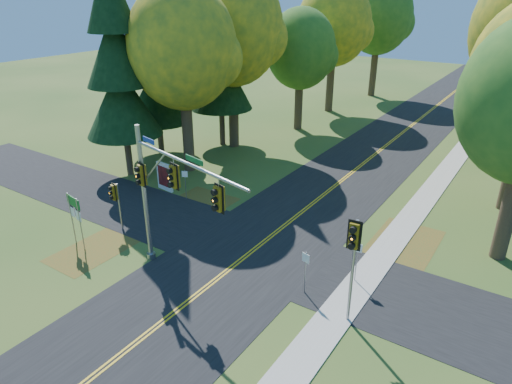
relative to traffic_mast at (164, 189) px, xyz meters
The scene contains 25 objects.
ground 5.83m from the traffic_mast, 47.22° to the left, with size 160.00×160.00×0.00m, color #2A4C1B.
road_main 5.82m from the traffic_mast, 47.22° to the left, with size 8.00×160.00×0.02m, color black.
road_cross 6.90m from the traffic_mast, 63.16° to the left, with size 60.00×6.00×0.02m, color black.
centerline_left 5.77m from the traffic_mast, 48.53° to the left, with size 0.10×160.00×0.01m, color gold.
centerline_right 5.85m from the traffic_mast, 45.97° to the left, with size 0.10×160.00×0.01m, color gold.
sidewalk_east 9.99m from the traffic_mast, 15.98° to the left, with size 1.60×160.00×0.06m, color #9E998E.
leaf_patch_w_near 9.08m from the traffic_mast, 123.63° to the left, with size 4.00×6.00×0.00m, color brown.
leaf_patch_e 13.25m from the traffic_mast, 42.97° to the left, with size 3.50×8.00×0.00m, color brown.
leaf_patch_w_far 7.15m from the traffic_mast, behind, with size 3.00×5.00×0.00m, color brown.
tree_w_a 15.49m from the traffic_mast, 127.01° to the left, with size 8.00×8.00×14.15m.
tree_w_b 21.69m from the traffic_mast, 116.90° to the left, with size 8.60×8.60×15.38m.
tree_w_c 28.03m from the traffic_mast, 105.20° to the left, with size 6.80×6.80×11.91m.
tree_w_d 36.80m from the traffic_mast, 102.50° to the left, with size 8.20×8.20×14.56m.
tree_w_e 47.27m from the traffic_mast, 98.19° to the left, with size 8.40×8.40×14.97m.
pine_a 15.50m from the traffic_mast, 145.55° to the left, with size 5.60×5.60×19.48m.
pine_b 19.51m from the traffic_mast, 135.74° to the left, with size 5.60×5.60×17.31m.
pine_c 21.88m from the traffic_mast, 120.31° to the left, with size 5.60×5.60×20.56m.
traffic_mast is the anchor object (origin of this frame).
east_signal_pole 9.17m from the traffic_mast, ahead, with size 0.59×0.68×5.10m.
ped_signal_pole 6.56m from the traffic_mast, 164.02° to the left, with size 0.48×0.57×3.11m.
route_sign_cluster 6.82m from the traffic_mast, behind, with size 1.45×0.33×3.15m.
info_kiosk 11.55m from the traffic_mast, 135.36° to the left, with size 1.50×0.40×2.06m.
reg_sign_e_north 9.89m from the traffic_mast, 29.74° to the left, with size 0.43×0.09×2.25m.
reg_sign_e_south 7.60m from the traffic_mast, 20.50° to the left, with size 0.43×0.15×2.27m.
reg_sign_w 9.81m from the traffic_mast, 126.82° to the left, with size 0.39×0.18×2.13m.
Camera 1 is at (12.28, -16.39, 13.51)m, focal length 32.00 mm.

